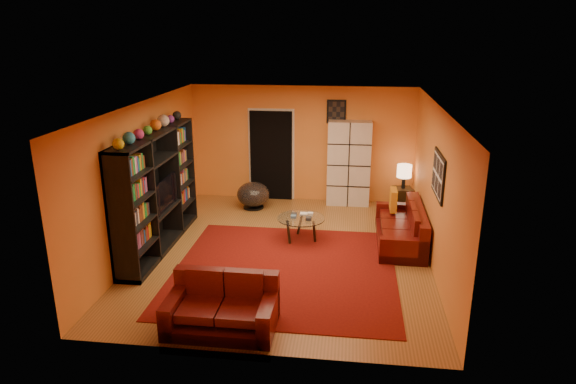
# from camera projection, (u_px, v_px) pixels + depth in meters

# --- Properties ---
(floor) EXTENTS (6.00, 6.00, 0.00)m
(floor) POSITION_uv_depth(u_px,v_px,m) (285.00, 252.00, 9.11)
(floor) COLOR brown
(floor) RESTS_ON ground
(ceiling) EXTENTS (6.00, 6.00, 0.00)m
(ceiling) POSITION_uv_depth(u_px,v_px,m) (284.00, 106.00, 8.31)
(ceiling) COLOR white
(ceiling) RESTS_ON wall_back
(wall_back) EXTENTS (6.00, 0.00, 6.00)m
(wall_back) POSITION_uv_depth(u_px,v_px,m) (302.00, 144.00, 11.54)
(wall_back) COLOR orange
(wall_back) RESTS_ON floor
(wall_front) EXTENTS (6.00, 0.00, 6.00)m
(wall_front) POSITION_uv_depth(u_px,v_px,m) (250.00, 257.00, 5.88)
(wall_front) COLOR orange
(wall_front) RESTS_ON floor
(wall_left) EXTENTS (0.00, 6.00, 6.00)m
(wall_left) POSITION_uv_depth(u_px,v_px,m) (144.00, 177.00, 9.01)
(wall_left) COLOR orange
(wall_left) RESTS_ON floor
(wall_right) EXTENTS (0.00, 6.00, 6.00)m
(wall_right) POSITION_uv_depth(u_px,v_px,m) (435.00, 188.00, 8.41)
(wall_right) COLOR orange
(wall_right) RESTS_ON floor
(rug) EXTENTS (3.60, 3.60, 0.01)m
(rug) POSITION_uv_depth(u_px,v_px,m) (285.00, 270.00, 8.43)
(rug) COLOR #540C09
(rug) RESTS_ON floor
(doorway) EXTENTS (0.95, 0.10, 2.04)m
(doorway) POSITION_uv_depth(u_px,v_px,m) (271.00, 156.00, 11.67)
(doorway) COLOR black
(doorway) RESTS_ON floor
(wall_art_right) EXTENTS (0.03, 1.00, 0.70)m
(wall_art_right) POSITION_uv_depth(u_px,v_px,m) (439.00, 175.00, 8.04)
(wall_art_right) COLOR black
(wall_art_right) RESTS_ON wall_right
(wall_art_back) EXTENTS (0.42, 0.03, 0.52)m
(wall_art_back) POSITION_uv_depth(u_px,v_px,m) (336.00, 112.00, 11.20)
(wall_art_back) COLOR black
(wall_art_back) RESTS_ON wall_back
(entertainment_unit) EXTENTS (0.45, 3.00, 2.10)m
(entertainment_unit) POSITION_uv_depth(u_px,v_px,m) (157.00, 191.00, 9.06)
(entertainment_unit) COLOR black
(entertainment_unit) RESTS_ON floor
(tv) EXTENTS (0.96, 0.13, 0.55)m
(tv) POSITION_uv_depth(u_px,v_px,m) (161.00, 193.00, 9.10)
(tv) COLOR black
(tv) RESTS_ON entertainment_unit
(sofa) EXTENTS (0.82, 1.99, 0.85)m
(sofa) POSITION_uv_depth(u_px,v_px,m) (404.00, 228.00, 9.42)
(sofa) COLOR #470A09
(sofa) RESTS_ON rug
(loveseat) EXTENTS (1.43, 0.86, 0.85)m
(loveseat) POSITION_uv_depth(u_px,v_px,m) (223.00, 306.00, 6.80)
(loveseat) COLOR #470A09
(loveseat) RESTS_ON rug
(throw_pillow) EXTENTS (0.12, 0.42, 0.42)m
(throw_pillow) POSITION_uv_depth(u_px,v_px,m) (393.00, 200.00, 9.91)
(throw_pillow) COLOR orange
(throw_pillow) RESTS_ON sofa
(coffee_table) EXTENTS (0.88, 0.88, 0.44)m
(coffee_table) POSITION_uv_depth(u_px,v_px,m) (301.00, 220.00, 9.50)
(coffee_table) COLOR silver
(coffee_table) RESTS_ON floor
(storage_cabinet) EXTENTS (0.95, 0.43, 1.88)m
(storage_cabinet) POSITION_uv_depth(u_px,v_px,m) (349.00, 163.00, 11.34)
(storage_cabinet) COLOR silver
(storage_cabinet) RESTS_ON floor
(bowl_chair) EXTENTS (0.72, 0.72, 0.58)m
(bowl_chair) POSITION_uv_depth(u_px,v_px,m) (253.00, 195.00, 11.24)
(bowl_chair) COLOR black
(bowl_chair) RESTS_ON floor
(side_table) EXTENTS (0.47, 0.47, 0.50)m
(side_table) POSITION_uv_depth(u_px,v_px,m) (402.00, 199.00, 11.14)
(side_table) COLOR black
(side_table) RESTS_ON floor
(table_lamp) EXTENTS (0.31, 0.31, 0.52)m
(table_lamp) POSITION_uv_depth(u_px,v_px,m) (404.00, 172.00, 10.95)
(table_lamp) COLOR black
(table_lamp) RESTS_ON side_table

